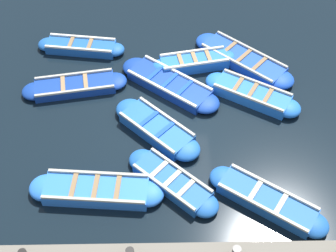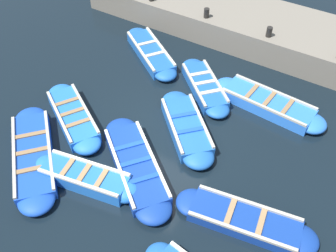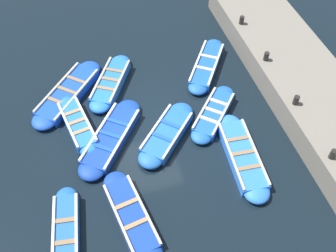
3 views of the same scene
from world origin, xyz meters
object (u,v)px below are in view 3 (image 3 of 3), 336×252
object	(u,v)px
boat_end_of_row	(68,93)
bollard_south	(333,154)
boat_bow_out	(213,114)
boat_alongside	(111,137)
bollard_north	(242,20)
boat_broadside	(242,156)
boat_centre	(206,66)
bollard_mid_north	(266,56)
boat_near_quay	(131,216)
boat_mid_row	(111,83)
boat_outer_right	(66,233)
bollard_mid_south	(296,100)
buoy_orange_near	(100,97)
boat_outer_left	(78,125)
boat_tucked	(167,134)

from	to	relation	value
boat_end_of_row	bollard_south	distance (m)	9.92
boat_bow_out	boat_alongside	world-z (taller)	boat_alongside
boat_bow_out	bollard_north	distance (m)	4.75
boat_broadside	boat_centre	size ratio (longest dim) A/B	1.15
bollard_mid_north	boat_alongside	bearing A→B (deg)	12.04
bollard_mid_north	boat_near_quay	bearing A→B (deg)	34.92
boat_centre	boat_bow_out	bearing A→B (deg)	75.59
boat_mid_row	boat_outer_right	bearing A→B (deg)	66.56
boat_near_quay	bollard_north	world-z (taller)	bollard_north
boat_outer_right	bollard_mid_north	xyz separation A→B (m)	(-8.59, -4.59, 1.01)
boat_broadside	bollard_mid_south	xyz separation A→B (m)	(-2.37, -1.08, 0.98)
boat_bow_out	boat_alongside	size ratio (longest dim) A/B	0.78
boat_centre	buoy_orange_near	distance (m)	4.63
boat_near_quay	bollard_south	distance (m)	6.65
boat_outer_right	boat_end_of_row	world-z (taller)	boat_end_of_row
boat_bow_out	boat_alongside	xyz separation A→B (m)	(3.94, 0.01, 0.00)
bollard_north	bollard_mid_north	bearing A→B (deg)	90.00
bollard_north	boat_near_quay	bearing A→B (deg)	46.86
boat_near_quay	boat_outer_left	distance (m)	4.21
boat_outer_right	boat_tucked	xyz separation A→B (m)	(-3.99, -2.75, 0.02)
bollard_north	bollard_mid_south	bearing A→B (deg)	90.00
boat_end_of_row	bollard_mid_south	xyz separation A→B (m)	(-7.78, 3.65, 1.00)
boat_centre	boat_alongside	bearing A→B (deg)	29.27
boat_bow_out	bollard_mid_south	xyz separation A→B (m)	(-2.64, 1.03, 1.01)
bollard_mid_north	boat_outer_right	bearing A→B (deg)	28.11
boat_tucked	bollard_south	size ratio (longest dim) A/B	8.51
boat_centre	bollard_mid_south	xyz separation A→B (m)	(-1.98, 3.60, 1.00)
boat_outer_left	boat_tucked	distance (m)	3.30
boat_end_of_row	bollard_north	size ratio (longest dim) A/B	10.33
boat_outer_right	boat_centre	size ratio (longest dim) A/B	0.98
boat_outer_right	boat_mid_row	distance (m)	6.43
boat_outer_left	boat_mid_row	size ratio (longest dim) A/B	0.96
boat_tucked	bollard_south	xyz separation A→B (m)	(-4.61, 3.01, 0.99)
boat_alongside	bollard_north	xyz separation A→B (m)	(-6.58, -3.83, 1.01)
boat_broadside	boat_end_of_row	xyz separation A→B (m)	(5.40, -4.73, -0.02)
bollard_mid_north	bollard_mid_south	size ratio (longest dim) A/B	1.00
boat_mid_row	bollard_mid_south	world-z (taller)	bollard_mid_south
boat_tucked	boat_near_quay	bearing A→B (deg)	54.52
boat_end_of_row	boat_tucked	xyz separation A→B (m)	(-3.17, 3.06, 0.01)
boat_near_quay	bollard_mid_south	xyz separation A→B (m)	(-6.57, -2.16, 1.02)
boat_bow_out	bollard_north	size ratio (longest dim) A/B	8.07
bollard_mid_north	bollard_mid_south	world-z (taller)	same
boat_broadside	boat_tucked	size ratio (longest dim) A/B	1.29
boat_alongside	boat_centre	bearing A→B (deg)	-150.73
boat_near_quay	boat_end_of_row	distance (m)	5.93
boat_mid_row	bollard_south	world-z (taller)	bollard_south
bollard_north	bollard_mid_south	world-z (taller)	same
bollard_north	buoy_orange_near	size ratio (longest dim) A/B	1.09
boat_alongside	bollard_north	size ratio (longest dim) A/B	10.32
boat_mid_row	boat_near_quay	bearing A→B (deg)	84.86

